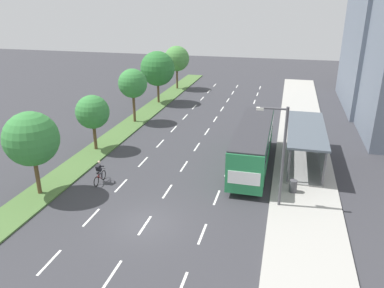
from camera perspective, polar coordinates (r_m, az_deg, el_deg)
The scene contains 16 objects.
ground_plane at distance 23.05m, azimuth -7.06°, elevation -11.98°, with size 140.00×140.00×0.00m, color #38383D.
median_strip at distance 42.86m, azimuth -7.87°, elevation 4.00°, with size 2.60×52.00×0.12m, color #4C7038.
sidewalk_right at distance 39.91m, azimuth 16.23°, elevation 2.06°, with size 4.50×52.00×0.15m, color #ADAAA3.
lane_divider_left at distance 38.91m, azimuth -2.76°, elevation 2.31°, with size 0.14×45.62×0.01m.
lane_divider_center at distance 38.07m, azimuth 2.29°, elevation 1.89°, with size 0.14×45.62×0.01m.
lane_divider_right at distance 37.55m, azimuth 7.52°, elevation 1.44°, with size 0.14×45.62×0.01m.
bus_shelter at distance 31.49m, azimuth 17.28°, elevation 0.34°, with size 2.90×9.48×2.86m.
bus at distance 29.73m, azimuth 9.22°, elevation 0.23°, with size 2.54×11.29×3.37m.
cyclist at distance 28.06m, azimuth -13.85°, elevation -4.26°, with size 0.46×1.82×1.71m.
median_tree_nearest at distance 26.50m, azimuth -23.16°, elevation 0.71°, with size 3.58×3.58×5.74m.
median_tree_second at distance 33.37m, azimuth -14.84°, elevation 4.69°, with size 2.90×2.90×4.84m.
median_tree_third at distance 40.34m, azimuth -8.97°, elevation 9.04°, with size 3.05×3.05×5.69m.
median_tree_fourth at distance 48.00m, azimuth -5.24°, elevation 11.30°, with size 4.30×4.30×6.45m.
median_tree_fifth at distance 55.82m, azimuth -2.32°, elevation 12.79°, with size 3.61×3.61×6.16m.
streetlight at distance 23.57m, azimuth 13.30°, elevation -0.97°, with size 1.91×0.24×6.50m.
trash_bin at distance 26.78m, azimuth 15.07°, elevation -6.18°, with size 0.52×0.52×0.85m, color #4C4C51.
Camera 1 is at (7.43, -17.87, 12.52)m, focal length 35.21 mm.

